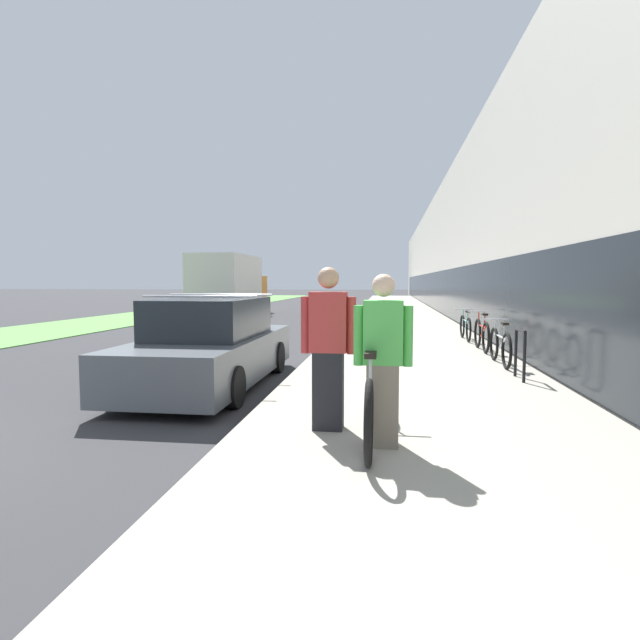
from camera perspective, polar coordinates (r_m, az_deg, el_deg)
name	(u,v)px	position (r m, az deg, el deg)	size (l,w,h in m)	color
sidewalk_slab	(398,317)	(24.42, 8.91, 0.34)	(4.44, 70.00, 0.15)	gray
storefront_facade	(514,254)	(33.33, 21.34, 7.05)	(10.01, 70.00, 7.00)	#BCB7AD
lawn_strip	(179,311)	(30.97, -15.81, 0.96)	(4.57, 70.00, 0.03)	#5B9347
tandem_bicycle	(372,398)	(5.33, 5.94, -8.81)	(0.52, 2.50, 0.98)	black
person_rider	(383,360)	(4.95, 7.19, -4.60)	(0.58, 0.23, 1.70)	#756B5B
person_bystander	(328,348)	(5.47, 0.95, -3.27)	(0.61, 0.24, 1.79)	black
bike_rack_hoop	(520,349)	(8.94, 21.90, -3.08)	(0.05, 0.60, 0.84)	black
cruiser_bike_nearest	(500,346)	(10.42, 19.89, -2.80)	(0.52, 1.80, 0.87)	black
cruiser_bike_middle	(482,334)	(12.42, 17.99, -1.57)	(0.52, 1.76, 0.91)	black
cruiser_bike_farthest	(465,327)	(14.57, 16.28, -0.77)	(0.52, 1.80, 0.85)	black
parked_sedan_curbside	(211,347)	(8.66, -12.33, -2.99)	(1.88, 4.67, 1.56)	#4C5156
moving_truck	(229,286)	(26.38, -10.31, 3.86)	(2.53, 6.70, 3.11)	orange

